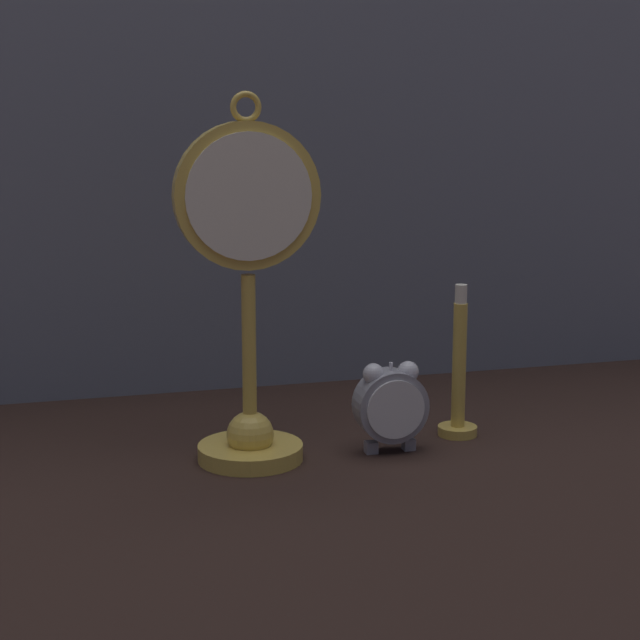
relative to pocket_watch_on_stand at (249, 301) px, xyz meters
name	(u,v)px	position (x,y,z in m)	size (l,w,h in m)	color
ground_plane	(342,467)	(0.08, -0.05, -0.16)	(4.00, 4.00, 0.00)	black
fabric_backdrop_drape	(265,116)	(0.08, 0.28, 0.17)	(1.29, 0.01, 0.67)	slate
pocket_watch_on_stand	(249,301)	(0.00, 0.00, 0.00)	(0.14, 0.10, 0.36)	gold
alarm_clock_twin_bell	(391,403)	(0.14, -0.01, -0.11)	(0.07, 0.03, 0.09)	gray
brass_candlestick	(459,384)	(0.23, 0.02, -0.11)	(0.04, 0.04, 0.16)	gold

